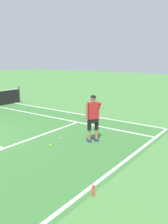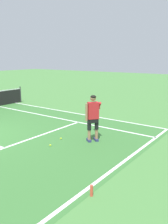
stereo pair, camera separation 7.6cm
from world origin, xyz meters
name	(u,v)px [view 2 (the right image)]	position (x,y,z in m)	size (l,w,h in m)	color
line_baseline	(97,182)	(0.00, -5.95, 0.00)	(10.98, 0.10, 0.01)	white
line_service	(4,148)	(0.00, -2.17, 0.00)	(8.23, 0.10, 0.01)	white
line_singles_right	(58,118)	(4.12, -0.86, 0.00)	(0.10, 10.17, 0.01)	white
line_doubles_right	(74,113)	(5.49, -0.86, 0.00)	(0.10, 10.17, 0.01)	white
tennis_player	(93,115)	(2.37, -4.21, 0.99)	(1.10, 0.84, 1.71)	navy
tennis_ball_near_feet	(50,145)	(1.07, -3.31, 0.03)	(0.07, 0.07, 0.07)	#CCE02D
tennis_ball_by_baseline	(61,138)	(1.82, -3.14, 0.03)	(0.07, 0.07, 0.07)	#CCE02D
water_bottle	(92,191)	(-0.59, -6.19, 0.13)	(0.07, 0.07, 0.26)	#E04C38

